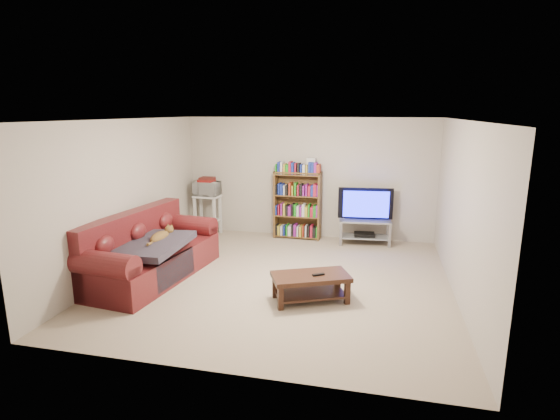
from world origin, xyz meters
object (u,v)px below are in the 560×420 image
(coffee_table, at_px, (311,283))
(tv_stand, at_px, (365,228))
(bookshelf, at_px, (297,204))
(sofa, at_px, (148,255))

(coffee_table, distance_m, tv_stand, 2.85)
(tv_stand, height_order, bookshelf, bookshelf)
(sofa, relative_size, bookshelf, 1.82)
(tv_stand, bearing_deg, bookshelf, 169.44)
(coffee_table, bearing_deg, sofa, 149.02)
(coffee_table, distance_m, bookshelf, 3.04)
(coffee_table, bearing_deg, tv_stand, 53.58)
(tv_stand, xyz_separation_m, bookshelf, (-1.34, 0.13, 0.37))
(sofa, bearing_deg, bookshelf, 61.25)
(tv_stand, distance_m, bookshelf, 1.40)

